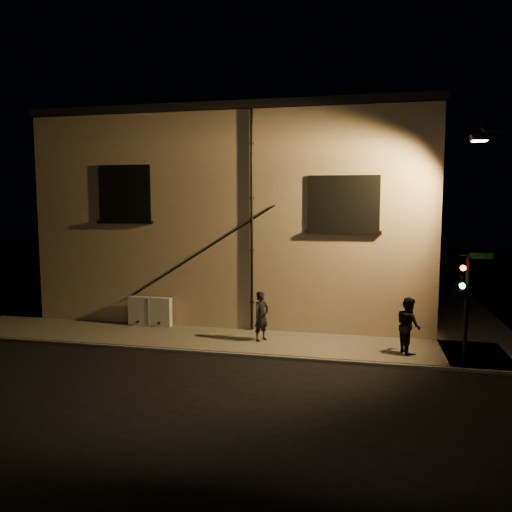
% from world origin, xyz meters
% --- Properties ---
extents(ground, '(90.00, 90.00, 0.00)m').
position_xyz_m(ground, '(0.00, 0.00, 0.00)').
color(ground, black).
extents(sidewalk, '(21.00, 16.00, 0.12)m').
position_xyz_m(sidewalk, '(1.22, 4.39, 0.06)').
color(sidewalk, '#5F5B55').
rests_on(sidewalk, ground).
extents(building, '(16.20, 12.23, 8.80)m').
position_xyz_m(building, '(-3.00, 8.99, 4.40)').
color(building, tan).
rests_on(building, ground).
extents(utility_cabinet, '(1.77, 0.30, 1.16)m').
position_xyz_m(utility_cabinet, '(-5.91, 2.70, 0.70)').
color(utility_cabinet, beige).
rests_on(utility_cabinet, sidewalk).
extents(pedestrian_a, '(0.71, 0.77, 1.76)m').
position_xyz_m(pedestrian_a, '(-1.14, 1.55, 1.00)').
color(pedestrian_a, black).
rests_on(pedestrian_a, sidewalk).
extents(pedestrian_b, '(0.96, 1.08, 1.85)m').
position_xyz_m(pedestrian_b, '(3.84, 1.13, 1.04)').
color(pedestrian_b, black).
rests_on(pedestrian_b, sidewalk).
extents(traffic_signal, '(1.22, 1.98, 3.38)m').
position_xyz_m(traffic_signal, '(5.28, 0.47, 2.39)').
color(traffic_signal, black).
rests_on(traffic_signal, sidewalk).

